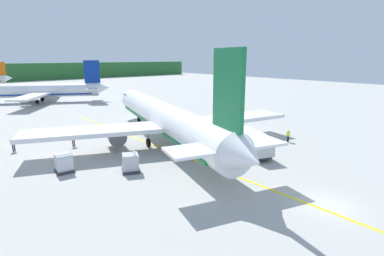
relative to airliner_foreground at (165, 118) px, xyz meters
The scene contains 11 objects.
ground 25.77m from the airliner_foreground, 91.53° to the left, with size 240.00×320.00×0.20m, color #A8A8A3.
airliner_foreground is the anchor object (origin of this frame).
airliner_mid_apron 51.02m from the airliner_foreground, 93.42° to the left, with size 33.05×28.02×10.40m.
airliner_distant 156.23m from the airliner_foreground, 85.87° to the left, with size 19.38×22.71×7.50m.
service_truck_catering 11.73m from the airliner_foreground, 65.87° to the right, with size 4.53×6.80×2.71m.
cargo_container_mid 14.17m from the airliner_foreground, behind, with size 1.77×1.77×1.97m.
cargo_container_far 11.02m from the airliner_foreground, 144.53° to the right, with size 2.28×2.28×1.97m.
crew_marshaller 18.65m from the airliner_foreground, 150.72° to the left, with size 0.63×0.28×1.77m.
crew_loader_left 11.98m from the airliner_foreground, 147.66° to the left, with size 0.61×0.34×1.61m.
crew_loader_right 16.69m from the airliner_foreground, 39.48° to the right, with size 0.61×0.35×1.64m.
apron_guide_line 5.85m from the airliner_foreground, 111.08° to the right, with size 0.30×60.00×0.01m, color yellow.
Camera 1 is at (-22.00, -9.15, 11.18)m, focal length 28.19 mm.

